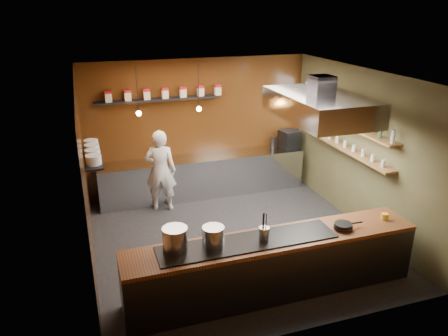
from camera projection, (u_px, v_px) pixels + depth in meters
name	position (u px, v px, depth m)	size (l,w,h in m)	color
floor	(236.00, 240.00, 8.03)	(5.00, 5.00, 0.00)	black
back_wall	(199.00, 127.00, 9.72)	(5.00, 5.00, 0.00)	#3C1C0A
left_wall	(85.00, 181.00, 6.77)	(5.00, 5.00, 0.00)	#3C1C0A
right_wall	(361.00, 149.00, 8.23)	(5.00, 5.00, 0.00)	#4B4A2A
ceiling	(238.00, 76.00, 6.96)	(5.00, 5.00, 0.00)	silver
window_pane	(316.00, 109.00, 9.58)	(1.00, 1.00, 0.00)	white
prep_counter	(204.00, 176.00, 9.80)	(4.60, 0.65, 0.90)	silver
pass_counter	(272.00, 265.00, 6.45)	(4.40, 0.72, 0.94)	#38383D
tin_shelf	(158.00, 100.00, 9.08)	(2.60, 0.26, 0.04)	black
plate_shelf	(93.00, 157.00, 7.68)	(0.30, 1.40, 0.04)	black
bottle_shelf_upper	(347.00, 125.00, 8.30)	(0.26, 2.80, 0.04)	olive
bottle_shelf_lower	(345.00, 148.00, 8.47)	(0.26, 2.80, 0.04)	olive
extractor_hood	(320.00, 106.00, 7.17)	(1.20, 2.00, 0.72)	#38383D
pendant_left	(139.00, 111.00, 8.37)	(0.10, 0.10, 0.95)	black
pendant_right	(199.00, 106.00, 8.72)	(0.10, 0.10, 0.95)	black
storage_tins	(165.00, 93.00, 9.08)	(2.43, 0.13, 0.22)	beige
plate_stacks	(92.00, 151.00, 7.65)	(0.26, 1.16, 0.16)	silver
bottles	(348.00, 117.00, 8.25)	(0.06, 2.66, 0.24)	silver
wine_glasses	(345.00, 144.00, 8.44)	(0.07, 2.37, 0.13)	silver
stockpot_large	(175.00, 239.00, 5.89)	(0.35, 0.35, 0.34)	silver
stockpot_small	(213.00, 236.00, 6.00)	(0.31, 0.31, 0.29)	silver
utensil_crock	(264.00, 234.00, 6.17)	(0.15, 0.15, 0.19)	silver
frying_pan	(344.00, 226.00, 6.52)	(0.46, 0.29, 0.07)	black
butter_jar	(385.00, 217.00, 6.81)	(0.11, 0.11, 0.10)	gold
espresso_machine	(289.00, 139.00, 10.20)	(0.41, 0.39, 0.41)	black
chef	(161.00, 171.00, 8.96)	(0.63, 0.41, 1.72)	silver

